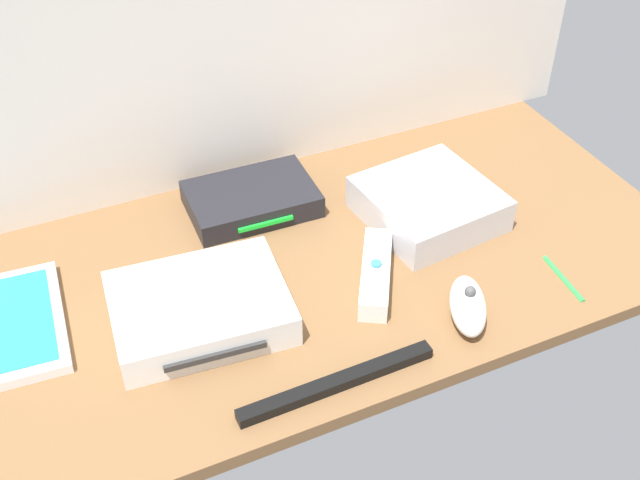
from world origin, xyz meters
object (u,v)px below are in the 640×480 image
mini_computer (429,203)px  network_router (251,199)px  stylus_pen (564,277)px  remote_nunchuk (468,305)px  game_case (6,327)px  remote_wand (376,274)px  game_console (200,308)px  sensor_bar (337,383)px

mini_computer → network_router: (-22.04, 12.39, -0.94)cm
stylus_pen → remote_nunchuk: bearing=-177.6°
game_case → remote_wand: remote_wand is taller
remote_wand → stylus_pen: 24.66cm
game_console → game_case: (-22.05, 8.09, -1.44)cm
game_case → stylus_pen: 70.45cm
remote_nunchuk → sensor_bar: 19.57cm
game_case → mini_computer: bearing=2.4°
game_case → remote_wand: bearing=-9.3°
mini_computer → sensor_bar: (-24.97, -22.53, -1.94)cm
mini_computer → remote_nunchuk: 20.08cm
remote_wand → network_router: bearing=143.5°
mini_computer → stylus_pen: mini_computer is taller
game_case → stylus_pen: (67.42, -20.43, -0.41)cm
game_console → remote_nunchuk: remote_nunchuk is taller
game_case → stylus_pen: game_case is taller
game_case → network_router: (35.74, 10.54, 0.94)cm
remote_nunchuk → stylus_pen: remote_nunchuk is taller
network_router → sensor_bar: 35.06cm
game_case → network_router: network_router is taller
game_case → sensor_bar: game_case is taller
network_router → game_console: bearing=-124.4°
game_console → sensor_bar: 19.58cm
mini_computer → game_case: size_ratio=0.94×
mini_computer → network_router: 25.31cm
network_router → remote_nunchuk: bearing=-60.8°
game_console → mini_computer: 36.27cm
mini_computer → game_case: bearing=178.2°
game_console → remote_nunchuk: size_ratio=2.05×
network_router → stylus_pen: 44.33cm
mini_computer → remote_wand: mini_computer is taller
game_console → network_router: size_ratio=1.22×
remote_nunchuk → sensor_bar: bearing=-144.2°
mini_computer → stylus_pen: size_ratio=2.08×
game_console → mini_computer: bearing=15.2°
game_console → network_router: bearing=58.9°
remote_nunchuk → network_router: bearing=143.4°
remote_wand → sensor_bar: remote_wand is taller
mini_computer → stylus_pen: 21.06cm
network_router → stylus_pen: network_router is taller
mini_computer → game_console: bearing=-170.1°
game_console → remote_nunchuk: bearing=-18.2°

